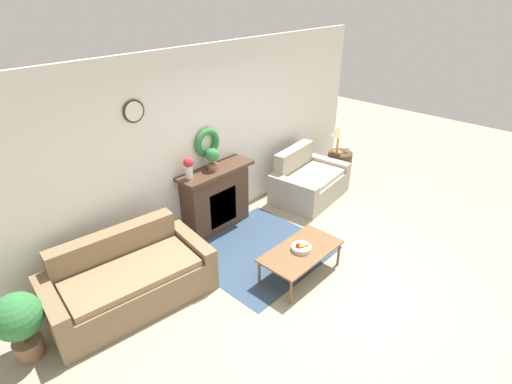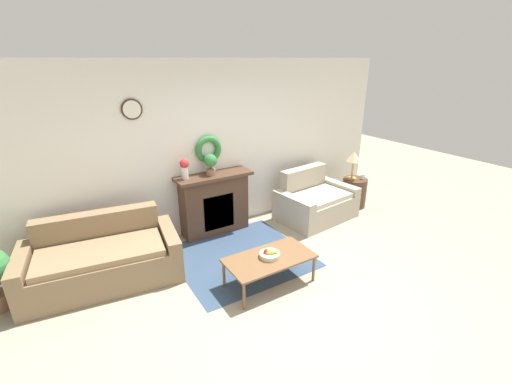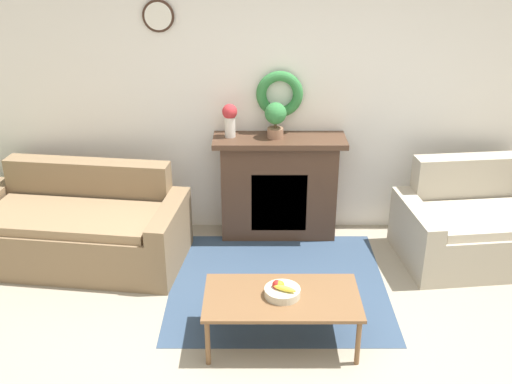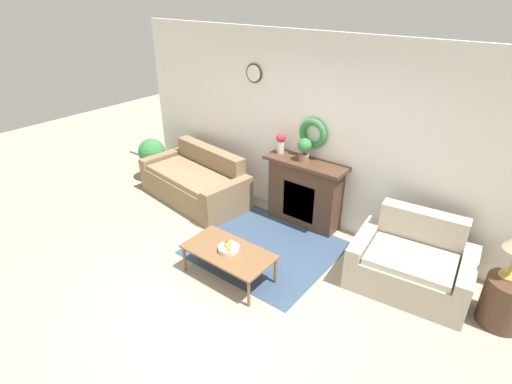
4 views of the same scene
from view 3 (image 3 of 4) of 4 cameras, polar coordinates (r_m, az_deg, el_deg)
The scene contains 9 objects.
floor_rug at distance 5.13m, azimuth 1.88°, elevation -8.73°, with size 1.81×1.69×0.01m.
wall_back at distance 5.61m, azimuth 2.87°, elevation 9.33°, with size 6.80×0.16×2.70m.
fireplace at distance 5.69m, azimuth 1.95°, elevation 0.56°, with size 1.22×0.41×1.00m.
couch_left at distance 5.58m, azimuth -16.72°, elevation -3.38°, with size 1.97×1.15×0.83m.
loveseat_right at distance 5.73m, azimuth 19.94°, elevation -3.16°, with size 1.41×1.04×0.86m.
coffee_table at distance 4.31m, azimuth 2.28°, elevation -10.22°, with size 1.11×0.59×0.39m.
fruit_bowl at distance 4.28m, azimuth 2.29°, elevation -9.40°, with size 0.26×0.26×0.11m.
vase_on_mantel_left at distance 5.46m, azimuth -2.73°, elevation 7.06°, with size 0.14×0.14×0.31m.
potted_plant_on_mantel at distance 5.44m, azimuth 1.65°, elevation 7.14°, with size 0.20×0.20×0.33m.
Camera 3 is at (-0.30, -3.08, 2.80)m, focal length 42.00 mm.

